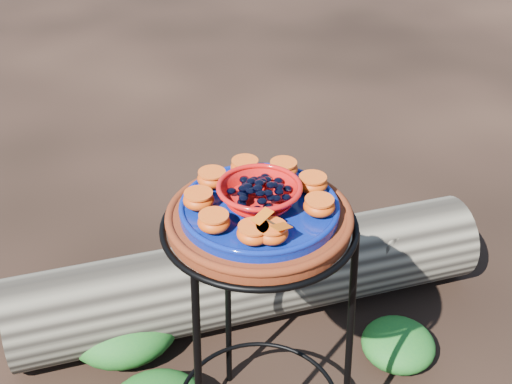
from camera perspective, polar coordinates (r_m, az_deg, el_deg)
name	(u,v)px	position (r m, az deg, el deg)	size (l,w,h in m)	color
plant_stand	(259,347)	(1.53, 0.26, -13.59)	(0.44, 0.44, 0.70)	black
terracotta_saucer	(259,219)	(1.29, 0.30, -2.43)	(0.37, 0.37, 0.03)	maroon
cobalt_plate	(259,209)	(1.28, 0.30, -1.49)	(0.32, 0.32, 0.02)	navy
red_bowl	(259,195)	(1.26, 0.30, -0.27)	(0.16, 0.16, 0.04)	red
glass_gems	(259,181)	(1.24, 0.31, 0.99)	(0.12, 0.12, 0.02)	black
orange_half_0	(272,233)	(1.17, 1.39, -3.65)	(0.06, 0.06, 0.03)	#C64313
orange_half_1	(319,206)	(1.24, 5.63, -1.27)	(0.06, 0.06, 0.03)	#C64313
orange_half_2	(313,184)	(1.31, 5.05, 0.75)	(0.06, 0.06, 0.03)	#C64313
orange_half_3	(283,169)	(1.35, 2.45, 2.07)	(0.06, 0.06, 0.03)	#C64313
orange_half_4	(245,167)	(1.36, -0.99, 2.24)	(0.06, 0.06, 0.03)	#C64313
orange_half_5	(212,179)	(1.32, -3.93, 1.20)	(0.06, 0.06, 0.03)	#C64313
orange_half_6	(199,200)	(1.26, -5.12, -0.70)	(0.06, 0.06, 0.03)	#C64313
orange_half_7	(214,222)	(1.20, -3.76, -2.68)	(0.06, 0.06, 0.03)	#C64313
orange_half_8	(253,233)	(1.16, -0.23, -3.70)	(0.06, 0.06, 0.03)	#C64313
butterfly	(272,222)	(1.15, 1.41, -2.68)	(0.08, 0.05, 0.01)	#C84F0B
driftwood_log	(252,277)	(2.04, -0.37, -7.53)	(1.47, 0.39, 0.28)	black
foliage_right	(398,343)	(1.99, 12.54, -12.99)	(0.22, 0.22, 0.11)	#17531C
foliage_back	(123,321)	(2.01, -11.73, -11.20)	(0.34, 0.34, 0.17)	#17531C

